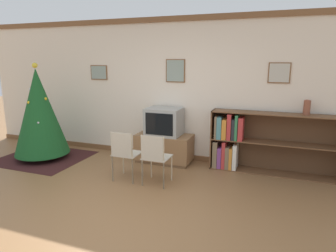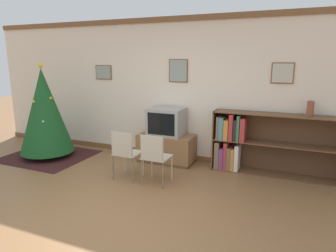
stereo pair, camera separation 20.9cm
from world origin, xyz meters
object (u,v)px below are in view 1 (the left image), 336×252
at_px(tv_console, 164,148).
at_px(bookshelf, 249,142).
at_px(christmas_tree, 39,112).
at_px(folding_chair_left, 125,153).
at_px(vase, 307,107).
at_px(television, 164,122).
at_px(folding_chair_right, 155,156).

relative_size(tv_console, bookshelf, 0.49).
xyz_separation_m(christmas_tree, folding_chair_left, (2.08, -0.44, -0.46)).
bearing_deg(folding_chair_left, tv_console, 76.32).
bearing_deg(tv_console, vase, 2.82).
xyz_separation_m(television, folding_chair_left, (-0.26, -1.07, -0.32)).
height_order(tv_console, television, television).
relative_size(television, folding_chair_right, 0.79).
distance_m(christmas_tree, tv_console, 2.52).
relative_size(folding_chair_right, bookshelf, 0.38).
height_order(folding_chair_left, bookshelf, bookshelf).
relative_size(television, vase, 2.65).
xyz_separation_m(tv_console, folding_chair_right, (0.26, -1.07, 0.20)).
distance_m(folding_chair_left, vase, 3.02).
relative_size(folding_chair_left, bookshelf, 0.38).
relative_size(bookshelf, vase, 8.93).
bearing_deg(folding_chair_right, vase, 28.96).
xyz_separation_m(folding_chair_right, bookshelf, (1.30, 1.17, 0.04)).
relative_size(television, folding_chair_left, 0.79).
xyz_separation_m(tv_console, bookshelf, (1.56, 0.10, 0.24)).
height_order(folding_chair_left, vase, vase).
height_order(tv_console, vase, vase).
bearing_deg(folding_chair_right, christmas_tree, 170.51).
bearing_deg(folding_chair_left, christmas_tree, 168.18).
bearing_deg(vase, christmas_tree, -170.95).
distance_m(folding_chair_right, vase, 2.56).
bearing_deg(bookshelf, television, -176.30).
bearing_deg(folding_chair_left, folding_chair_right, 0.00).
height_order(tv_console, folding_chair_left, folding_chair_left).
distance_m(tv_console, television, 0.52).
relative_size(christmas_tree, tv_console, 1.76).
relative_size(folding_chair_left, vase, 3.37).
height_order(christmas_tree, television, christmas_tree).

